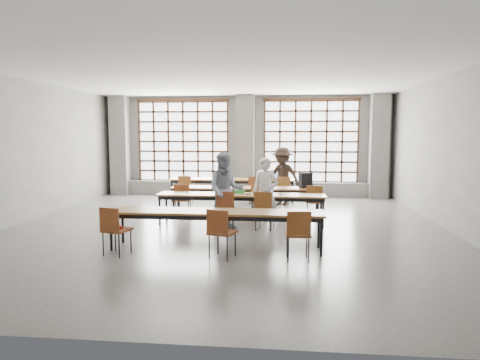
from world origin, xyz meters
name	(u,v)px	position (x,y,z in m)	size (l,w,h in m)	color
floor	(225,228)	(0.00, 0.00, 0.00)	(11.00, 11.00, 0.00)	#4C4C4A
ceiling	(225,73)	(0.00, 0.00, 3.50)	(11.00, 11.00, 0.00)	silver
wall_back	(246,146)	(0.00, 5.50, 1.75)	(10.00, 10.00, 0.00)	#5E5E5B
wall_front	(149,174)	(0.00, -5.50, 1.75)	(10.00, 10.00, 0.00)	#5E5E5B
wall_left	(17,151)	(-5.00, 0.00, 1.75)	(11.00, 11.00, 0.00)	#5E5E5B
wall_right	(456,153)	(5.00, 0.00, 1.75)	(11.00, 11.00, 0.00)	#5E5E5B
column_left	(120,146)	(-4.50, 5.22, 1.75)	(0.60, 0.55, 3.50)	#555552
column_mid	(246,146)	(0.00, 5.22, 1.75)	(0.60, 0.55, 3.50)	#555552
column_right	(379,146)	(4.50, 5.22, 1.75)	(0.60, 0.55, 3.50)	#555552
window_left	(183,142)	(-2.25, 5.42, 1.90)	(3.32, 0.12, 3.00)	white
window_right	(311,142)	(2.25, 5.42, 1.90)	(3.32, 0.12, 3.00)	white
sill_ledge	(246,189)	(0.00, 5.30, 0.25)	(9.80, 0.35, 0.50)	#555552
desk_row_a	(232,181)	(-0.31, 3.98, 0.66)	(4.00, 0.70, 0.73)	brown
desk_row_b	(246,190)	(0.31, 1.82, 0.66)	(4.00, 0.70, 0.73)	brown
desk_row_c	(241,197)	(0.31, 0.49, 0.66)	(4.00, 0.70, 0.73)	brown
desk_row_d	(216,214)	(0.07, -1.83, 0.66)	(4.00, 0.70, 0.73)	brown
chair_back_left	(185,187)	(-1.71, 3.35, 0.54)	(0.43, 0.44, 0.88)	brown
chair_back_mid	(256,187)	(0.48, 3.35, 0.54)	(0.47, 0.47, 0.88)	maroon
chair_back_right	(283,188)	(1.30, 3.35, 0.54)	(0.50, 0.50, 0.88)	brown
chair_mid_left	(182,197)	(-1.29, 1.19, 0.54)	(0.45, 0.45, 0.88)	brown
chair_mid_centre	(259,198)	(0.71, 1.19, 0.54)	(0.43, 0.43, 0.88)	brown
chair_mid_right	(314,199)	(2.10, 1.19, 0.54)	(0.45, 0.45, 0.88)	brown
chair_front_left	(225,206)	(0.02, -0.14, 0.54)	(0.46, 0.46, 0.88)	maroon
chair_front_right	(264,207)	(0.90, -0.14, 0.54)	(0.50, 0.50, 0.88)	brown
chair_near_left	(114,226)	(-1.65, -2.45, 0.54)	(0.52, 0.52, 0.88)	brown
chair_near_mid	(220,229)	(0.25, -2.45, 0.54)	(0.53, 0.53, 0.88)	maroon
chair_near_right	(298,230)	(1.58, -2.46, 0.54)	(0.44, 0.44, 0.88)	brown
student_male	(265,194)	(0.91, -0.01, 0.82)	(0.59, 0.39, 1.63)	silver
student_female	(226,191)	(0.01, -0.01, 0.87)	(0.85, 0.66, 1.74)	#18274A
student_back	(282,176)	(1.29, 3.48, 0.88)	(1.14, 0.65, 1.76)	black
laptop_front	(265,191)	(0.89, 0.60, 0.79)	(0.46, 0.43, 0.26)	silver
laptop_back	(275,177)	(1.05, 4.08, 0.79)	(0.43, 0.39, 0.26)	#B7B7BC
mouse	(281,194)	(1.26, 0.47, 0.75)	(0.10, 0.06, 0.04)	silver
green_box	(239,192)	(0.26, 0.57, 0.78)	(0.25, 0.09, 0.09)	#2C8736
phone	(248,194)	(0.49, 0.39, 0.74)	(0.13, 0.06, 0.01)	black
paper_sheet_b	(234,187)	(0.01, 1.77, 0.73)	(0.30, 0.21, 0.00)	white
paper_sheet_c	(249,187)	(0.41, 1.82, 0.73)	(0.30, 0.21, 0.00)	silver
backpack	(305,180)	(1.91, 1.87, 0.93)	(0.32, 0.20, 0.40)	black
plastic_bag	(260,175)	(0.59, 4.03, 0.87)	(0.26, 0.21, 0.29)	silver
red_pouch	(117,227)	(-1.63, -2.38, 0.50)	(0.20, 0.08, 0.06)	maroon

